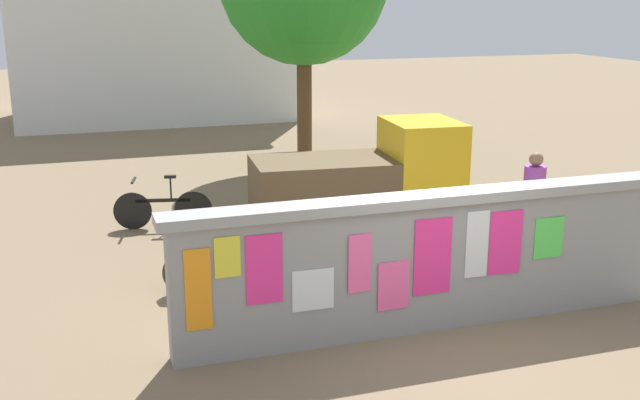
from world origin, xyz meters
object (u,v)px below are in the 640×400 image
Objects in this scene: motorcycle at (227,254)px; bicycle_near at (163,208)px; person_walking at (534,192)px; auto_rickshaw_truck at (368,177)px.

bicycle_near is (-0.51, 3.05, -0.10)m from motorcycle.
bicycle_near is at bearing 99.48° from motorcycle.
motorcycle is 4.92m from person_walking.
motorcycle is 3.10m from bicycle_near.
auto_rickshaw_truck is 2.29× the size of person_walking.
auto_rickshaw_truck is 3.62m from motorcycle.
person_walking is (1.96, -2.12, 0.09)m from auto_rickshaw_truck.
auto_rickshaw_truck is 2.89m from person_walking.
person_walking reaches higher than bicycle_near.
motorcycle is at bearing -144.86° from auto_rickshaw_truck.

